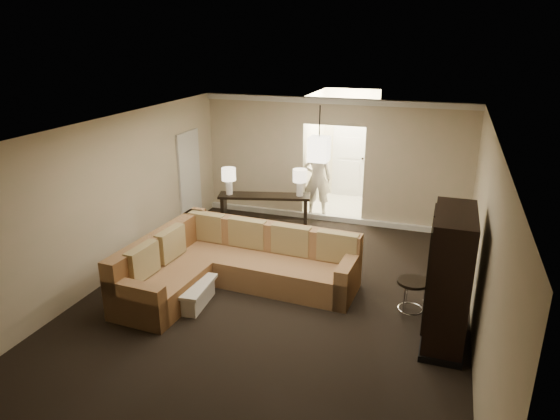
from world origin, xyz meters
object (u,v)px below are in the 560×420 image
at_px(coffee_table, 182,292).
at_px(person, 318,175).
at_px(armoire, 448,281).
at_px(drink_table, 412,290).
at_px(console_table, 264,208).
at_px(sectional_sofa, 230,266).

xyz_separation_m(coffee_table, person, (0.96, 4.78, 0.78)).
bearing_deg(armoire, coffee_table, -175.81).
bearing_deg(drink_table, console_table, 141.46).
xyz_separation_m(armoire, person, (-3.02, 4.49, 0.06)).
xyz_separation_m(coffee_table, drink_table, (3.50, 0.80, 0.24)).
relative_size(sectional_sofa, armoire, 1.81).
distance_m(sectional_sofa, armoire, 3.52).
relative_size(coffee_table, armoire, 0.50).
bearing_deg(console_table, sectional_sofa, -96.09).
height_order(coffee_table, person, person).
xyz_separation_m(coffee_table, armoire, (3.98, 0.29, 0.73)).
bearing_deg(sectional_sofa, console_table, 101.69).
bearing_deg(sectional_sofa, drink_table, 4.05).
bearing_deg(person, drink_table, 112.74).
bearing_deg(coffee_table, person, 78.67).
xyz_separation_m(console_table, armoire, (3.87, -3.22, 0.45)).
distance_m(sectional_sofa, drink_table, 2.98).
xyz_separation_m(console_table, person, (0.86, 1.27, 0.51)).
xyz_separation_m(sectional_sofa, coffee_table, (-0.52, -0.74, -0.21)).
relative_size(coffee_table, console_table, 0.47).
bearing_deg(console_table, coffee_table, -106.39).
bearing_deg(armoire, console_table, 140.31).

